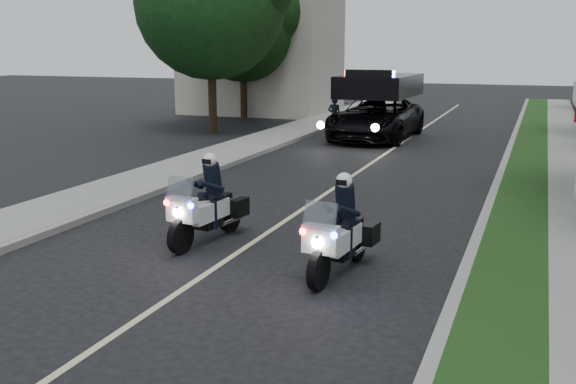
# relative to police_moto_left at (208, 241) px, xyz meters

# --- Properties ---
(ground) EXTENTS (120.00, 120.00, 0.00)m
(ground) POSITION_rel_police_moto_left_xyz_m (0.86, -1.66, 0.00)
(ground) COLOR black
(ground) RESTS_ON ground
(curb_right) EXTENTS (0.20, 60.00, 0.15)m
(curb_right) POSITION_rel_police_moto_left_xyz_m (4.96, 8.34, 0.07)
(curb_right) COLOR gray
(curb_right) RESTS_ON ground
(grass_verge) EXTENTS (1.20, 60.00, 0.16)m
(grass_verge) POSITION_rel_police_moto_left_xyz_m (5.66, 8.34, 0.08)
(grass_verge) COLOR #193814
(grass_verge) RESTS_ON ground
(sidewalk_right) EXTENTS (1.40, 60.00, 0.16)m
(sidewalk_right) POSITION_rel_police_moto_left_xyz_m (6.96, 8.34, 0.08)
(sidewalk_right) COLOR gray
(sidewalk_right) RESTS_ON ground
(curb_left) EXTENTS (0.20, 60.00, 0.15)m
(curb_left) POSITION_rel_police_moto_left_xyz_m (-3.24, 8.34, 0.07)
(curb_left) COLOR gray
(curb_left) RESTS_ON ground
(sidewalk_left) EXTENTS (2.00, 60.00, 0.16)m
(sidewalk_left) POSITION_rel_police_moto_left_xyz_m (-4.34, 8.34, 0.08)
(sidewalk_left) COLOR gray
(sidewalk_left) RESTS_ON ground
(building_far) EXTENTS (8.00, 6.00, 7.00)m
(building_far) POSITION_rel_police_moto_left_xyz_m (-9.14, 24.34, 3.50)
(building_far) COLOR #A8A396
(building_far) RESTS_ON ground
(lane_marking) EXTENTS (0.12, 50.00, 0.01)m
(lane_marking) POSITION_rel_police_moto_left_xyz_m (0.86, 8.34, 0.00)
(lane_marking) COLOR #BFB78C
(lane_marking) RESTS_ON ground
(police_moto_left) EXTENTS (0.95, 2.13, 1.75)m
(police_moto_left) POSITION_rel_police_moto_left_xyz_m (0.00, 0.00, 0.00)
(police_moto_left) COLOR silver
(police_moto_left) RESTS_ON ground
(police_moto_right) EXTENTS (0.91, 2.09, 1.72)m
(police_moto_right) POSITION_rel_police_moto_left_xyz_m (2.96, -0.89, 0.00)
(police_moto_right) COLOR silver
(police_moto_right) RESTS_ON ground
(police_suv) EXTENTS (3.09, 6.37, 3.06)m
(police_suv) POSITION_rel_police_moto_left_xyz_m (-0.39, 15.69, 0.00)
(police_suv) COLOR black
(police_suv) RESTS_ON ground
(bicycle) EXTENTS (0.81, 1.73, 0.87)m
(bicycle) POSITION_rel_police_moto_left_xyz_m (-1.94, 14.89, 0.00)
(bicycle) COLOR black
(bicycle) RESTS_ON ground
(cyclist) EXTENTS (0.56, 0.38, 1.54)m
(cyclist) POSITION_rel_police_moto_left_xyz_m (-1.94, 14.89, 0.00)
(cyclist) COLOR black
(cyclist) RESTS_ON ground
(sign_post) EXTENTS (0.49, 0.49, 2.44)m
(sign_post) POSITION_rel_police_moto_left_xyz_m (6.86, 5.89, 0.00)
(sign_post) COLOR red
(sign_post) RESTS_ON ground
(tree_left_near) EXTENTS (8.45, 8.45, 10.68)m
(tree_left_near) POSITION_rel_police_moto_left_xyz_m (-7.53, 14.97, 0.00)
(tree_left_near) COLOR #133B15
(tree_left_near) RESTS_ON ground
(tree_left_far) EXTENTS (5.92, 5.92, 8.79)m
(tree_left_far) POSITION_rel_police_moto_left_xyz_m (-8.77, 20.96, 0.00)
(tree_left_far) COLOR #123410
(tree_left_far) RESTS_ON ground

